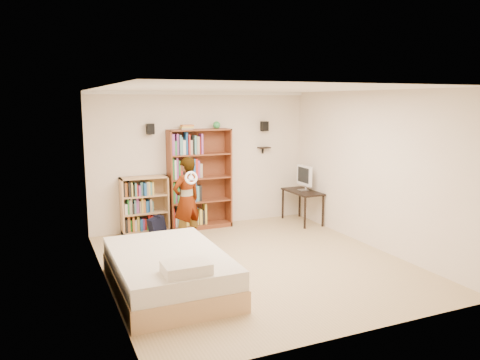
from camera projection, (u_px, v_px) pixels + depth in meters
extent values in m
cube|color=tan|center=(255.00, 263.00, 7.37)|extent=(4.50, 5.00, 0.01)
cube|color=silver|center=(202.00, 160.00, 9.40)|extent=(4.50, 0.02, 2.70)
cube|color=silver|center=(358.00, 215.00, 4.88)|extent=(4.50, 0.02, 2.70)
cube|color=silver|center=(104.00, 190.00, 6.26)|extent=(0.02, 5.00, 2.70)
cube|color=silver|center=(373.00, 170.00, 8.03)|extent=(0.02, 5.00, 2.70)
cube|color=white|center=(256.00, 89.00, 6.92)|extent=(4.50, 5.00, 0.02)
cube|color=white|center=(202.00, 93.00, 9.15)|extent=(4.50, 0.06, 0.06)
cube|color=white|center=(362.00, 86.00, 4.69)|extent=(4.50, 0.06, 0.06)
cube|color=white|center=(101.00, 89.00, 6.05)|extent=(0.06, 5.00, 0.06)
cube|color=white|center=(376.00, 92.00, 7.80)|extent=(0.06, 5.00, 0.06)
cube|color=black|center=(150.00, 129.00, 8.79)|extent=(0.14, 0.12, 0.20)
cube|color=black|center=(264.00, 126.00, 9.73)|extent=(0.14, 0.12, 0.20)
cube|color=black|center=(264.00, 148.00, 9.82)|extent=(0.25, 0.16, 0.02)
imported|color=black|center=(187.00, 200.00, 8.33)|extent=(0.66, 0.55, 1.55)
torus|color=white|center=(191.00, 178.00, 8.00)|extent=(0.23, 0.09, 0.23)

